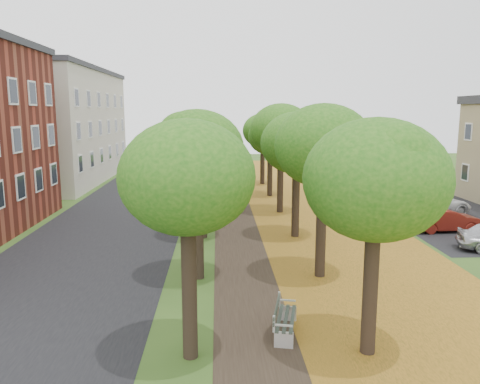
{
  "coord_description": "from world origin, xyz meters",
  "views": [
    {
      "loc": [
        -1.44,
        -11.63,
        6.48
      ],
      "look_at": [
        -0.32,
        11.35,
        2.5
      ],
      "focal_mm": 35.0,
      "sensor_mm": 36.0,
      "label": 1
    }
  ],
  "objects": [
    {
      "name": "parking_lot",
      "position": [
        13.5,
        16.0,
        0.0
      ],
      "size": [
        9.0,
        16.0,
        0.01
      ],
      "primitive_type": "cube",
      "color": "black",
      "rests_on": "ground"
    },
    {
      "name": "leaf_verge",
      "position": [
        5.0,
        15.0,
        0.01
      ],
      "size": [
        7.5,
        70.0,
        0.01
      ],
      "primitive_type": "cube",
      "color": "#AC6F1F",
      "rests_on": "ground"
    },
    {
      "name": "street_asphalt",
      "position": [
        -7.5,
        15.0,
        0.0
      ],
      "size": [
        8.0,
        70.0,
        0.01
      ],
      "primitive_type": "cube",
      "color": "black",
      "rests_on": "ground"
    },
    {
      "name": "tree_row_east",
      "position": [
        2.6,
        15.0,
        4.86
      ],
      "size": [
        3.66,
        33.66,
        6.46
      ],
      "color": "black",
      "rests_on": "ground"
    },
    {
      "name": "footpath",
      "position": [
        0.0,
        15.0,
        0.0
      ],
      "size": [
        3.2,
        70.0,
        0.01
      ],
      "primitive_type": "cube",
      "color": "black",
      "rests_on": "ground"
    },
    {
      "name": "bench",
      "position": [
        0.48,
        1.2,
        0.47
      ],
      "size": [
        0.95,
        1.99,
        0.91
      ],
      "rotation": [
        0.0,
        0.0,
        1.36
      ],
      "color": "#2B362E",
      "rests_on": "ground"
    },
    {
      "name": "car_grey",
      "position": [
        11.45,
        18.4,
        0.73
      ],
      "size": [
        5.11,
        2.24,
        1.46
      ],
      "primitive_type": "imported",
      "rotation": [
        0.0,
        0.0,
        1.53
      ],
      "color": "#2E2E32",
      "rests_on": "ground"
    },
    {
      "name": "tree_row_west",
      "position": [
        -2.2,
        15.0,
        4.86
      ],
      "size": [
        3.66,
        33.66,
        6.46
      ],
      "color": "black",
      "rests_on": "ground"
    },
    {
      "name": "building_cream",
      "position": [
        -17.0,
        33.0,
        5.21
      ],
      "size": [
        10.3,
        20.3,
        10.4
      ],
      "color": "beige",
      "rests_on": "ground"
    },
    {
      "name": "ground",
      "position": [
        0.0,
        0.0,
        0.0
      ],
      "size": [
        120.0,
        120.0,
        0.0
      ],
      "primitive_type": "plane",
      "color": "#2D4C19",
      "rests_on": "ground"
    },
    {
      "name": "car_white",
      "position": [
        11.8,
        16.69,
        0.75
      ],
      "size": [
        5.82,
        3.54,
        1.51
      ],
      "primitive_type": "imported",
      "rotation": [
        0.0,
        0.0,
        1.77
      ],
      "color": "silver",
      "rests_on": "ground"
    },
    {
      "name": "car_red",
      "position": [
        11.0,
        12.68,
        0.63
      ],
      "size": [
        3.9,
        1.61,
        1.26
      ],
      "primitive_type": "imported",
      "rotation": [
        0.0,
        0.0,
        1.65
      ],
      "color": "maroon",
      "rests_on": "ground"
    }
  ]
}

